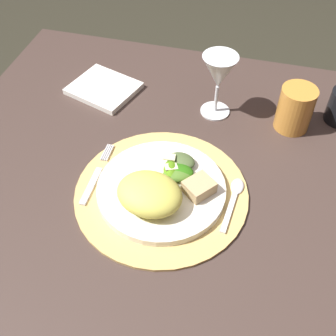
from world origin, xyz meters
name	(u,v)px	position (x,y,z in m)	size (l,w,h in m)	color
ground_plane	(188,333)	(0.00, 0.00, 0.00)	(6.00, 6.00, 0.00)	#2C2B1F
dining_table	(197,234)	(0.00, 0.00, 0.58)	(1.13, 0.93, 0.75)	#3C2D27
placemat	(161,193)	(-0.07, -0.04, 0.75)	(0.33, 0.33, 0.01)	tan
dinner_plate	(161,189)	(-0.07, -0.04, 0.76)	(0.24, 0.24, 0.02)	silver
pasta_serving	(150,194)	(-0.08, -0.08, 0.80)	(0.12, 0.10, 0.05)	#D5CD54
salad_greens	(178,169)	(-0.05, 0.01, 0.78)	(0.07, 0.09, 0.03)	#4A5D32
bread_piece	(197,187)	(0.00, -0.03, 0.78)	(0.05, 0.04, 0.02)	tan
fork	(96,176)	(-0.20, -0.03, 0.76)	(0.01, 0.16, 0.00)	silver
spoon	(234,196)	(0.07, -0.01, 0.76)	(0.03, 0.13, 0.01)	silver
napkin	(104,88)	(-0.29, 0.24, 0.76)	(0.15, 0.13, 0.01)	white
wine_glass	(219,74)	(-0.02, 0.23, 0.85)	(0.08, 0.08, 0.15)	silver
amber_tumbler	(295,109)	(0.16, 0.22, 0.80)	(0.08, 0.08, 0.10)	#C98434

